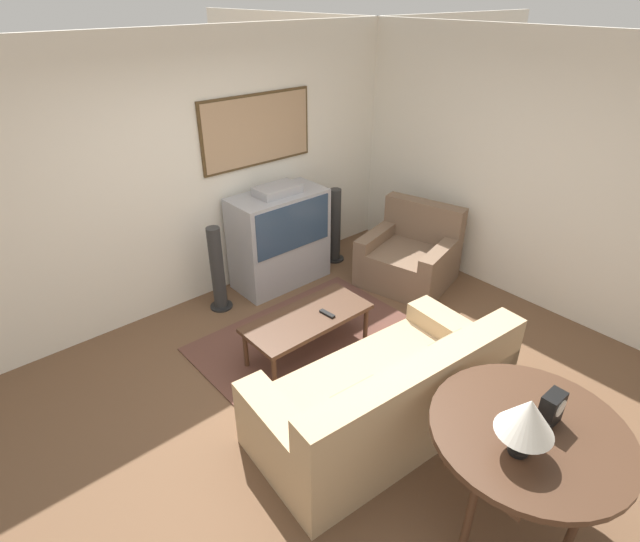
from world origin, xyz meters
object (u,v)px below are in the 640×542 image
coffee_table (308,320)px  mantel_clock (551,409)px  armchair (409,258)px  speaker_tower_right (335,228)px  table_lamp (528,417)px  couch (385,399)px  speaker_tower_left (218,271)px  tv (280,238)px  console_table (529,438)px

coffee_table → mantel_clock: 2.22m
armchair → speaker_tower_right: (-0.30, 0.94, 0.15)m
mantel_clock → speaker_tower_right: mantel_clock is taller
armchair → speaker_tower_right: size_ratio=1.21×
speaker_tower_right → table_lamp: bearing=-117.5°
couch → mantel_clock: size_ratio=9.71×
coffee_table → speaker_tower_left: bearing=99.7°
tv → armchair: tv is taller
tv → table_lamp: size_ratio=3.10×
armchair → coffee_table: 1.76m
tv → speaker_tower_left: (-0.82, -0.02, -0.11)m
armchair → table_lamp: bearing=-54.2°
table_lamp → speaker_tower_left: 3.42m
armchair → table_lamp: table_lamp is taller
coffee_table → speaker_tower_right: bearing=40.0°
table_lamp → mantel_clock: table_lamp is taller
couch → console_table: (0.04, -1.04, 0.43)m
tv → console_table: 3.44m
coffee_table → table_lamp: (-0.31, -2.16, 0.69)m
armchair → speaker_tower_left: bearing=-129.8°
console_table → mantel_clock: 0.21m
armchair → mantel_clock: size_ratio=5.36×
speaker_tower_right → speaker_tower_left: bearing=180.0°
coffee_table → speaker_tower_right: speaker_tower_right is taller
console_table → table_lamp: (-0.20, -0.03, 0.33)m
table_lamp → speaker_tower_left: bearing=88.2°
console_table → mantel_clock: bearing=-14.0°
coffee_table → console_table: 2.16m
tv → speaker_tower_right: 0.83m
table_lamp → mantel_clock: bearing=-0.2°
armchair → speaker_tower_right: 1.00m
speaker_tower_left → coffee_table: bearing=-80.3°
tv → speaker_tower_left: 0.83m
couch → speaker_tower_left: speaker_tower_left is taller
tv → speaker_tower_right: tv is taller
coffee_table → speaker_tower_left: speaker_tower_left is taller
couch → tv: bearing=-103.4°
console_table → speaker_tower_right: (1.55, 3.33, -0.29)m
tv → armchair: (1.12, -0.96, -0.26)m
coffee_table → speaker_tower_left: 1.23m
couch → armchair: 2.32m
couch → table_lamp: table_lamp is taller
couch → coffee_table: (0.15, 1.09, 0.07)m
speaker_tower_left → armchair: bearing=-25.8°
console_table → speaker_tower_right: speaker_tower_right is taller
couch → speaker_tower_right: bearing=-119.8°
tv → table_lamp: table_lamp is taller
tv → coffee_table: size_ratio=0.98×
armchair → mantel_clock: bearing=-49.4°
mantel_clock → speaker_tower_right: size_ratio=0.23×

